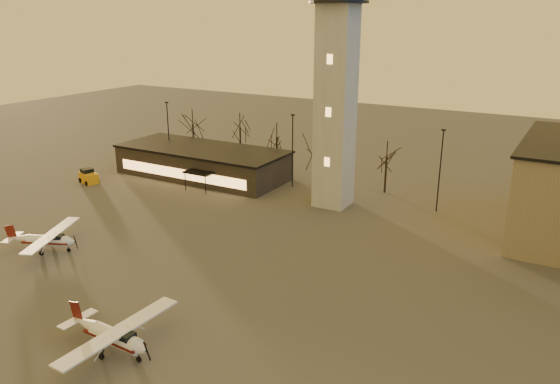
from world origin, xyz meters
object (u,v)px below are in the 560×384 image
at_px(cessna_rear, 50,243).
at_px(service_cart, 89,177).
at_px(control_tower, 337,73).
at_px(cessna_front, 117,341).
at_px(terminal, 202,162).

distance_m(cessna_rear, service_cart, 24.09).
bearing_deg(control_tower, cessna_rear, -124.39).
bearing_deg(cessna_front, cessna_rear, 156.18).
height_order(control_tower, terminal, control_tower).
distance_m(terminal, service_cart, 16.22).
bearing_deg(service_cart, terminal, 59.36).
relative_size(control_tower, terminal, 1.28).
relative_size(control_tower, cessna_rear, 3.45).
bearing_deg(control_tower, service_cart, -165.57).
distance_m(control_tower, cessna_front, 39.63).
bearing_deg(service_cart, cessna_front, -21.32).
height_order(cessna_rear, service_cart, cessna_rear).
relative_size(cessna_front, cessna_rear, 1.09).
bearing_deg(cessna_rear, service_cart, 105.70).
bearing_deg(service_cart, control_tower, 32.10).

